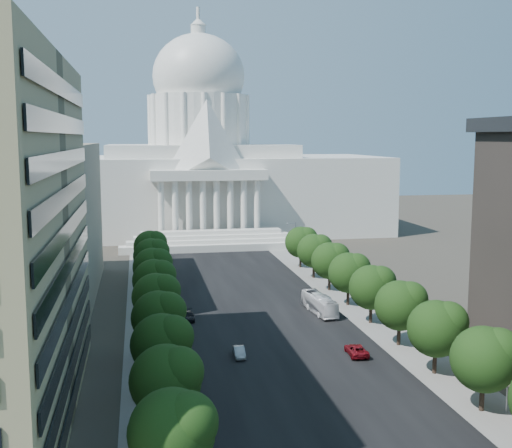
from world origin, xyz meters
TOP-DOWN VIEW (x-y plane):
  - road_asphalt at (0.00, 90.00)m, footprint 30.00×260.00m
  - sidewalk_left at (-19.00, 90.00)m, footprint 8.00×260.00m
  - sidewalk_right at (19.00, 90.00)m, footprint 8.00×260.00m
  - capitol at (0.00, 184.89)m, footprint 120.00×56.00m
  - tree_l_b at (-17.66, 23.81)m, footprint 7.79×7.60m
  - tree_l_c at (-17.66, 35.81)m, footprint 7.79×7.60m
  - tree_l_d at (-17.66, 47.81)m, footprint 7.79×7.60m
  - tree_l_e at (-17.66, 59.81)m, footprint 7.79×7.60m
  - tree_l_f at (-17.66, 71.81)m, footprint 7.79×7.60m
  - tree_l_g at (-17.66, 83.81)m, footprint 7.79×7.60m
  - tree_l_h at (-17.66, 95.81)m, footprint 7.79×7.60m
  - tree_l_i at (-17.66, 107.81)m, footprint 7.79×7.60m
  - tree_l_j at (-17.66, 119.81)m, footprint 7.79×7.60m
  - tree_r_c at (18.34, 35.81)m, footprint 7.79×7.60m
  - tree_r_d at (18.34, 47.81)m, footprint 7.79×7.60m
  - tree_r_e at (18.34, 59.81)m, footprint 7.79×7.60m
  - tree_r_f at (18.34, 71.81)m, footprint 7.79×7.60m
  - tree_r_g at (18.34, 83.81)m, footprint 7.79×7.60m
  - tree_r_h at (18.34, 95.81)m, footprint 7.79×7.60m
  - tree_r_i at (18.34, 107.81)m, footprint 7.79×7.60m
  - tree_r_j at (18.34, 119.81)m, footprint 7.79×7.60m
  - streetlight_b at (19.90, 35.00)m, footprint 2.61×0.44m
  - streetlight_c at (19.90, 60.00)m, footprint 2.61×0.44m
  - streetlight_d at (19.90, 85.00)m, footprint 2.61×0.44m
  - streetlight_e at (19.90, 110.00)m, footprint 2.61×0.44m
  - streetlight_f at (19.90, 135.00)m, footprint 2.61×0.44m
  - car_dark_a at (-13.50, 39.09)m, footprint 2.40×4.70m
  - car_silver at (-6.64, 59.11)m, footprint 1.67×4.42m
  - car_red at (10.13, 56.70)m, footprint 2.85×5.68m
  - car_dark_b at (-12.40, 79.01)m, footprint 2.14×5.16m
  - city_bus at (11.17, 79.60)m, footprint 3.78×12.13m

SIDE VIEW (x-z plane):
  - road_asphalt at x=0.00m, z-range -0.01..0.01m
  - sidewalk_left at x=-19.00m, z-range -0.01..0.01m
  - sidewalk_right at x=19.00m, z-range -0.01..0.01m
  - car_silver at x=-6.64m, z-range 0.00..1.44m
  - car_dark_b at x=-12.40m, z-range 0.00..1.49m
  - car_dark_a at x=-13.50m, z-range 0.00..1.53m
  - car_red at x=10.13m, z-range 0.00..1.54m
  - city_bus at x=11.17m, z-range 0.00..3.33m
  - streetlight_b at x=19.90m, z-range 1.32..10.32m
  - streetlight_c at x=19.90m, z-range 1.32..10.32m
  - streetlight_d at x=19.90m, z-range 1.32..10.32m
  - streetlight_e at x=19.90m, z-range 1.32..10.32m
  - streetlight_f at x=19.90m, z-range 1.32..10.32m
  - tree_l_b at x=-17.66m, z-range 1.47..11.44m
  - tree_l_c at x=-17.66m, z-range 1.47..11.44m
  - tree_l_d at x=-17.66m, z-range 1.47..11.44m
  - tree_l_e at x=-17.66m, z-range 1.47..11.44m
  - tree_l_f at x=-17.66m, z-range 1.47..11.44m
  - tree_l_g at x=-17.66m, z-range 1.47..11.44m
  - tree_l_h at x=-17.66m, z-range 1.47..11.44m
  - tree_l_i at x=-17.66m, z-range 1.47..11.44m
  - tree_l_j at x=-17.66m, z-range 1.47..11.44m
  - tree_r_c at x=18.34m, z-range 1.47..11.44m
  - tree_r_d at x=18.34m, z-range 1.47..11.44m
  - tree_r_e at x=18.34m, z-range 1.47..11.44m
  - tree_r_f at x=18.34m, z-range 1.47..11.44m
  - tree_r_g at x=18.34m, z-range 1.47..11.44m
  - tree_r_h at x=18.34m, z-range 1.47..11.44m
  - tree_r_i at x=18.34m, z-range 1.47..11.44m
  - tree_r_j at x=18.34m, z-range 1.47..11.44m
  - capitol at x=0.00m, z-range -16.49..56.51m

